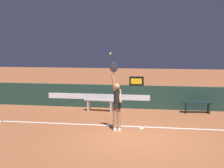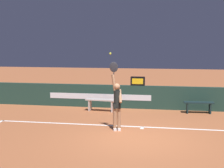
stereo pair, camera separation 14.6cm
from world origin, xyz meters
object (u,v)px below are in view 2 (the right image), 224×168
(tennis_ball, at_px, (110,54))
(tennis_player, at_px, (117,102))
(courtside_bench_far, at_px, (101,102))
(courtside_bench_near, at_px, (199,105))
(speed_display, at_px, (138,81))

(tennis_ball, bearing_deg, tennis_player, 27.36)
(courtside_bench_far, bearing_deg, courtside_bench_near, 4.57)
(courtside_bench_near, height_order, courtside_bench_far, courtside_bench_far)
(speed_display, xyz_separation_m, tennis_ball, (-0.44, -4.13, 1.33))
(courtside_bench_near, bearing_deg, courtside_bench_far, -175.43)
(speed_display, height_order, tennis_player, tennis_player)
(speed_display, bearing_deg, tennis_player, -93.51)
(speed_display, relative_size, tennis_player, 0.27)
(tennis_player, xyz_separation_m, tennis_ball, (-0.20, -0.10, 1.63))
(tennis_ball, bearing_deg, speed_display, 83.87)
(speed_display, distance_m, courtside_bench_near, 2.84)
(speed_display, distance_m, tennis_ball, 4.36)
(courtside_bench_near, relative_size, courtside_bench_far, 0.92)
(speed_display, height_order, tennis_ball, tennis_ball)
(speed_display, bearing_deg, courtside_bench_far, -147.81)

